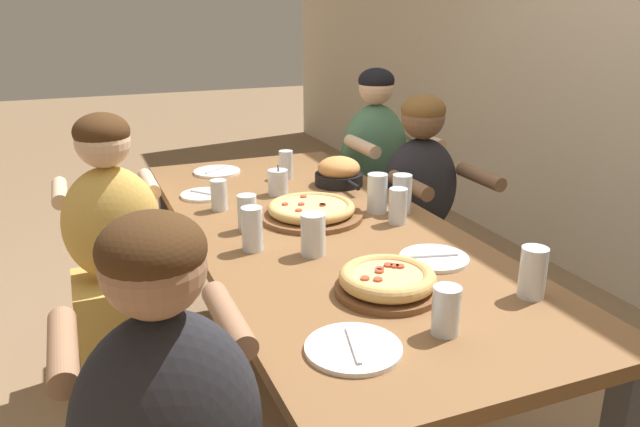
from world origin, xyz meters
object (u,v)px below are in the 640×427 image
at_px(pizza_board_second, 387,281).
at_px(drinking_glass_i, 398,208).
at_px(drinking_glass_c, 313,237).
at_px(drinking_glass_j, 447,313).
at_px(skillet_bowl, 339,173).
at_px(empty_plate_a, 204,195).
at_px(drinking_glass_d, 247,215).
at_px(diner_far_left, 373,195).
at_px(drinking_glass_g, 286,166).
at_px(empty_plate_c, 217,172).
at_px(empty_plate_d, 353,348).
at_px(drinking_glass_e, 219,197).
at_px(cocktail_glass_blue, 278,183).
at_px(diner_near_midleft, 117,267).
at_px(drinking_glass_a, 402,196).
at_px(drinking_glass_f, 377,193).
at_px(diner_far_midleft, 418,227).
at_px(pizza_board_main, 311,211).
at_px(drinking_glass_h, 252,232).
at_px(empty_plate_b, 434,258).
at_px(drinking_glass_b, 533,275).

xyz_separation_m(pizza_board_second, drinking_glass_i, (-0.48, 0.29, 0.02)).
distance_m(drinking_glass_c, drinking_glass_j, 0.58).
relative_size(skillet_bowl, empty_plate_a, 1.62).
relative_size(skillet_bowl, drinking_glass_d, 2.37).
height_order(drinking_glass_i, diner_far_left, diner_far_left).
relative_size(skillet_bowl, drinking_glass_g, 2.40).
relative_size(empty_plate_c, diner_far_left, 0.18).
distance_m(skillet_bowl, empty_plate_d, 1.33).
bearing_deg(drinking_glass_e, drinking_glass_g, 130.60).
bearing_deg(drinking_glass_c, empty_plate_d, -12.36).
height_order(cocktail_glass_blue, drinking_glass_c, drinking_glass_c).
distance_m(drinking_glass_i, diner_near_midleft, 1.11).
xyz_separation_m(drinking_glass_a, drinking_glass_d, (-0.03, -0.58, -0.01)).
bearing_deg(empty_plate_d, pizza_board_second, 138.08).
height_order(cocktail_glass_blue, drinking_glass_f, drinking_glass_f).
distance_m(empty_plate_a, empty_plate_d, 1.28).
bearing_deg(drinking_glass_c, empty_plate_a, -165.68).
height_order(empty_plate_c, diner_far_left, diner_far_left).
distance_m(drinking_glass_e, diner_far_midleft, 0.99).
relative_size(drinking_glass_g, drinking_glass_i, 0.97).
distance_m(drinking_glass_a, drinking_glass_g, 0.65).
height_order(pizza_board_main, drinking_glass_c, drinking_glass_c).
relative_size(empty_plate_d, cocktail_glass_blue, 1.74).
xyz_separation_m(empty_plate_d, drinking_glass_c, (-0.55, 0.12, 0.05)).
height_order(empty_plate_c, drinking_glass_e, drinking_glass_e).
xyz_separation_m(drinking_glass_i, diner_near_midleft, (-0.53, -0.93, -0.29)).
xyz_separation_m(drinking_glass_e, drinking_glass_h, (0.43, 0.00, 0.01)).
distance_m(empty_plate_a, drinking_glass_d, 0.45).
xyz_separation_m(drinking_glass_e, diner_far_midleft, (-0.12, 0.94, -0.29)).
bearing_deg(empty_plate_b, empty_plate_d, -49.80).
distance_m(drinking_glass_f, diner_near_midleft, 1.04).
bearing_deg(pizza_board_main, drinking_glass_b, 21.03).
bearing_deg(skillet_bowl, diner_far_left, 137.90).
bearing_deg(drinking_glass_c, diner_near_midleft, -141.52).
relative_size(drinking_glass_h, drinking_glass_i, 1.11).
bearing_deg(drinking_glass_h, cocktail_glass_blue, 153.90).
bearing_deg(drinking_glass_g, drinking_glass_b, 9.22).
xyz_separation_m(pizza_board_main, diner_far_midleft, (-0.33, 0.65, -0.27)).
distance_m(drinking_glass_b, drinking_glass_c, 0.65).
distance_m(drinking_glass_f, diner_far_midleft, 0.63).
relative_size(diner_near_midleft, diner_far_midleft, 1.00).
height_order(empty_plate_a, diner_far_midleft, diner_far_midleft).
relative_size(drinking_glass_g, diner_near_midleft, 0.11).
distance_m(empty_plate_b, empty_plate_d, 0.58).
xyz_separation_m(skillet_bowl, cocktail_glass_blue, (0.03, -0.28, -0.01)).
distance_m(empty_plate_a, drinking_glass_f, 0.71).
bearing_deg(drinking_glass_h, empty_plate_c, 173.51).
relative_size(empty_plate_d, diner_far_left, 0.19).
bearing_deg(drinking_glass_c, diner_far_midleft, 130.29).
bearing_deg(drinking_glass_b, empty_plate_d, -82.80).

